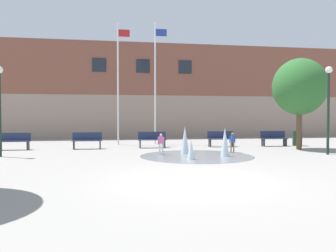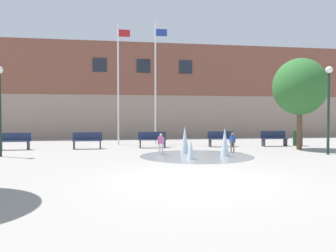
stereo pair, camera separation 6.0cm
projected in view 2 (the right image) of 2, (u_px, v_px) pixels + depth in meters
The scene contains 16 objects.
ground_plane at pixel (195, 180), 9.12m from camera, with size 100.00×100.00×0.00m, color gray.
library_building at pixel (141, 93), 29.64m from camera, with size 36.00×6.05×7.84m.
splash_fountain at pixel (200, 146), 14.82m from camera, with size 5.12×5.12×1.33m.
park_bench_far_left at pixel (15, 141), 17.47m from camera, with size 1.60×0.44×0.91m.
park_bench_under_left_flagpole at pixel (87, 140), 18.00m from camera, with size 1.60×0.44×0.91m.
park_bench_center at pixel (152, 139), 18.67m from camera, with size 1.60×0.44×0.91m.
park_bench_under_right_flagpole at pixel (221, 139), 19.34m from camera, with size 1.60×0.44×0.91m.
park_bench_far_right at pixel (274, 138), 19.66m from camera, with size 1.60×0.44×0.91m.
child_with_pink_shirt at pixel (161, 142), 15.21m from camera, with size 0.31×0.13×0.99m.
child_running at pixel (232, 141), 16.16m from camera, with size 0.31×0.22×0.99m.
flagpole_left at pixel (119, 80), 20.59m from camera, with size 0.80×0.10×7.65m.
flagpole_right at pixel (156, 80), 20.95m from camera, with size 0.80×0.10×7.78m.
lamp_post_left_lane at pixel (0, 98), 14.42m from camera, with size 0.32×0.32×4.00m.
lamp_post_right_lane at pixel (329, 98), 15.22m from camera, with size 0.32×0.32×4.11m.
trash_can at pixel (298, 138), 19.93m from camera, with size 0.56×0.56×0.90m, color #193323.
street_tree_near_building at pixel (300, 87), 17.56m from camera, with size 2.85×2.85×4.90m.
Camera 2 is at (-2.13, -8.85, 1.77)m, focal length 35.00 mm.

